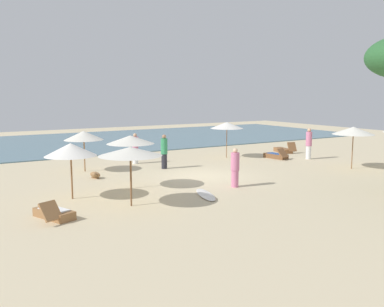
{
  "coord_description": "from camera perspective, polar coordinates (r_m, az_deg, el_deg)",
  "views": [
    {
      "loc": [
        -11.03,
        -17.03,
        4.02
      ],
      "look_at": [
        -0.44,
        0.37,
        1.1
      ],
      "focal_mm": 40.02,
      "sensor_mm": 36.0,
      "label": 1
    }
  ],
  "objects": [
    {
      "name": "ground_plane",
      "position": [
        20.68,
        1.56,
        -3.05
      ],
      "size": [
        60.0,
        60.0,
        0.0
      ],
      "primitive_type": "plane",
      "color": "beige"
    },
    {
      "name": "ocean_water",
      "position": [
        35.99,
        -13.3,
        1.57
      ],
      "size": [
        48.0,
        16.0,
        0.06
      ],
      "primitive_type": "cube",
      "color": "slate",
      "rests_on": "ground_plane"
    },
    {
      "name": "umbrella_0",
      "position": [
        15.14,
        -8.23,
        0.27
      ],
      "size": [
        2.25,
        2.25,
        2.12
      ],
      "color": "brown",
      "rests_on": "ground_plane"
    },
    {
      "name": "umbrella_1",
      "position": [
        26.36,
        4.67,
        3.77
      ],
      "size": [
        2.02,
        2.02,
        2.21
      ],
      "color": "brown",
      "rests_on": "ground_plane"
    },
    {
      "name": "umbrella_2",
      "position": [
        17.98,
        -8.21,
        1.83
      ],
      "size": [
        1.99,
        1.99,
        2.24
      ],
      "color": "olive",
      "rests_on": "ground_plane"
    },
    {
      "name": "umbrella_4",
      "position": [
        16.66,
        -15.88,
        0.49
      ],
      "size": [
        1.94,
        1.94,
        2.13
      ],
      "color": "brown",
      "rests_on": "ground_plane"
    },
    {
      "name": "umbrella_5",
      "position": [
        23.95,
        20.72,
        2.87
      ],
      "size": [
        2.17,
        2.17,
        2.24
      ],
      "color": "brown",
      "rests_on": "ground_plane"
    },
    {
      "name": "umbrella_6",
      "position": [
        22.36,
        -14.23,
        2.34
      ],
      "size": [
        1.98,
        1.98,
        2.08
      ],
      "color": "olive",
      "rests_on": "ground_plane"
    },
    {
      "name": "lounger_0",
      "position": [
        29.42,
        12.14,
        0.46
      ],
      "size": [
        0.91,
        1.71,
        0.75
      ],
      "color": "brown",
      "rests_on": "ground_plane"
    },
    {
      "name": "lounger_1",
      "position": [
        26.69,
        11.18,
        -0.28
      ],
      "size": [
        0.84,
        1.77,
        0.68
      ],
      "color": "brown",
      "rests_on": "ground_plane"
    },
    {
      "name": "lounger_3",
      "position": [
        14.52,
        -17.94,
        -7.59
      ],
      "size": [
        1.16,
        1.77,
        0.7
      ],
      "color": "olive",
      "rests_on": "ground_plane"
    },
    {
      "name": "person_0",
      "position": [
        22.64,
        -3.73,
        0.27
      ],
      "size": [
        0.46,
        0.46,
        1.82
      ],
      "color": "#26262D",
      "rests_on": "ground_plane"
    },
    {
      "name": "person_1",
      "position": [
        18.3,
        5.76,
        -1.89
      ],
      "size": [
        0.49,
        0.49,
        1.68
      ],
      "color": "#D17299",
      "rests_on": "ground_plane"
    },
    {
      "name": "person_2",
      "position": [
        26.77,
        15.3,
        1.29
      ],
      "size": [
        0.51,
        0.51,
        1.88
      ],
      "color": "white",
      "rests_on": "ground_plane"
    },
    {
      "name": "person_3",
      "position": [
        24.44,
        -7.57,
        0.68
      ],
      "size": [
        0.49,
        0.49,
        1.73
      ],
      "color": "white",
      "rests_on": "ground_plane"
    },
    {
      "name": "dog",
      "position": [
        20.65,
        -12.79,
        -2.79
      ],
      "size": [
        0.5,
        0.71,
        0.33
      ],
      "color": "olive",
      "rests_on": "ground_plane"
    },
    {
      "name": "surfboard",
      "position": [
        16.89,
        1.81,
        -5.49
      ],
      "size": [
        1.17,
        2.17,
        0.07
      ],
      "color": "silver",
      "rests_on": "ground_plane"
    }
  ]
}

